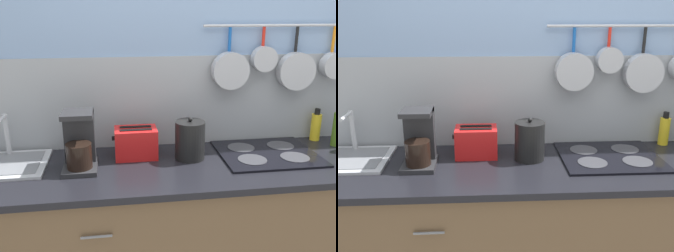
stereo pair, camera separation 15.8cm
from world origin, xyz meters
TOP-DOWN VIEW (x-y plane):
  - wall_back at (0.00, 0.36)m, footprint 7.20×0.16m
  - cabinet_base at (0.00, -0.00)m, footprint 2.93×0.62m
  - countertop at (0.00, 0.00)m, footprint 2.97×0.64m
  - sink_basin at (-1.22, 0.12)m, footprint 0.45×0.38m
  - coffee_maker at (-0.81, 0.04)m, footprint 0.17×0.21m
  - toaster at (-0.52, 0.15)m, footprint 0.25×0.16m
  - kettle at (-0.23, 0.09)m, footprint 0.16×0.16m
  - cooktop at (0.21, 0.08)m, footprint 0.54×0.46m
  - bottle_hot_sauce at (0.61, 0.27)m, footprint 0.06×0.06m
  - bottle_sesame_oil at (0.67, 0.16)m, footprint 0.05×0.05m

SIDE VIEW (x-z plane):
  - cabinet_base at x=0.00m, z-range 0.00..0.85m
  - countertop at x=0.00m, z-range 0.85..0.89m
  - cooktop at x=0.21m, z-range 0.88..0.90m
  - sink_basin at x=-1.22m, z-range 0.78..1.03m
  - toaster at x=-0.52m, z-range 0.88..1.05m
  - bottle_hot_sauce at x=0.61m, z-range 0.87..1.08m
  - kettle at x=-0.23m, z-range 0.87..1.11m
  - bottle_sesame_oil at x=0.67m, z-range 0.87..1.12m
  - coffee_maker at x=-0.81m, z-range 0.86..1.16m
  - wall_back at x=0.00m, z-range -0.03..2.57m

